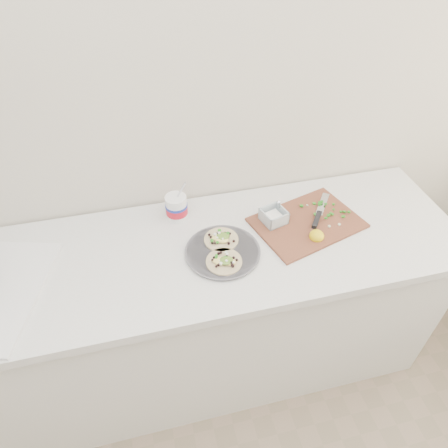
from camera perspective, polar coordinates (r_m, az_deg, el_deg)
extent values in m
cube|color=beige|center=(1.59, -11.22, 13.74)|extent=(3.50, 0.05, 2.60)
cube|color=silver|center=(1.96, -6.95, -13.53)|extent=(2.40, 0.62, 0.86)
cube|color=silver|center=(1.59, -8.17, -5.01)|extent=(2.44, 0.66, 0.04)
cylinder|color=#57565C|center=(1.57, -0.20, -4.01)|extent=(0.28, 0.28, 0.01)
cylinder|color=#57565C|center=(1.56, -0.20, -3.88)|extent=(0.30, 0.30, 0.00)
cylinder|color=white|center=(1.70, -6.80, 2.39)|extent=(0.09, 0.09, 0.11)
cylinder|color=red|center=(1.71, -6.78, 2.20)|extent=(0.09, 0.09, 0.04)
cylinder|color=#192D99|center=(1.70, -6.83, 2.67)|extent=(0.09, 0.09, 0.01)
cube|color=brown|center=(1.73, 11.77, 0.19)|extent=(0.50, 0.41, 0.01)
cube|color=white|center=(1.69, 7.09, 0.95)|extent=(0.06, 0.06, 0.03)
ellipsoid|color=yellow|center=(1.65, 13.14, -1.47)|extent=(0.06, 0.06, 0.05)
cube|color=silver|center=(1.83, 13.91, 2.81)|extent=(0.12, 0.15, 0.00)
cube|color=black|center=(1.73, 13.11, 0.59)|extent=(0.08, 0.10, 0.02)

